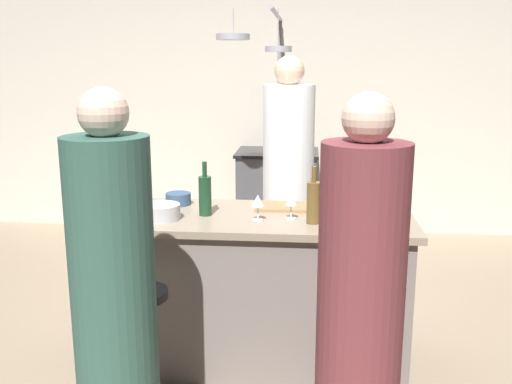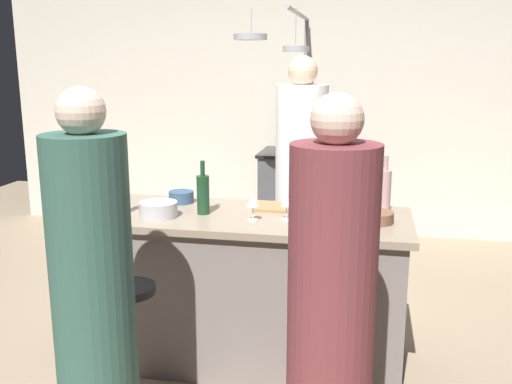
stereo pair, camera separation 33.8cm
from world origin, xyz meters
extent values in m
plane|color=gray|center=(0.00, 0.00, 0.00)|extent=(9.00, 9.00, 0.00)
cube|color=beige|center=(0.00, 2.85, 1.30)|extent=(6.40, 0.16, 2.60)
cube|color=slate|center=(0.00, 0.00, 0.43)|extent=(1.72, 0.66, 0.86)
cube|color=gray|center=(0.00, 0.00, 0.88)|extent=(1.80, 0.72, 0.04)
cube|color=#47474C|center=(0.00, 2.45, 0.43)|extent=(0.76, 0.60, 0.86)
cube|color=black|center=(0.00, 2.45, 0.88)|extent=(0.80, 0.64, 0.03)
cylinder|color=white|center=(0.16, 1.09, 0.79)|extent=(0.38, 0.38, 1.59)
sphere|color=#D8AD8C|center=(0.16, 1.09, 1.69)|extent=(0.22, 0.22, 0.22)
cylinder|color=#4C4C51|center=(0.53, -0.62, 0.33)|extent=(0.06, 0.06, 0.62)
cylinder|color=black|center=(0.53, -0.62, 0.66)|extent=(0.26, 0.26, 0.04)
cylinder|color=brown|center=(0.52, -0.97, 0.73)|extent=(0.35, 0.35, 1.46)
sphere|color=beige|center=(0.52, -0.97, 1.55)|extent=(0.20, 0.20, 0.20)
cylinder|color=#4C4C51|center=(-0.48, -0.62, 0.33)|extent=(0.06, 0.06, 0.62)
cylinder|color=black|center=(-0.48, -0.62, 0.66)|extent=(0.26, 0.26, 0.04)
cylinder|color=#33594C|center=(-0.49, -0.97, 0.73)|extent=(0.35, 0.35, 1.47)
sphere|color=beige|center=(-0.49, -0.97, 1.56)|extent=(0.20, 0.20, 0.20)
cylinder|color=gray|center=(0.00, 2.70, 1.07)|extent=(0.04, 0.04, 2.15)
cylinder|color=gray|center=(0.00, 2.02, 2.15)|extent=(0.04, 1.36, 0.04)
cylinder|color=gray|center=(-0.30, 1.45, 1.94)|extent=(0.26, 0.26, 0.04)
cylinder|color=gray|center=(-0.30, 1.49, 2.04)|extent=(0.01, 0.01, 0.21)
cylinder|color=gray|center=(0.05, 1.52, 1.85)|extent=(0.21, 0.21, 0.04)
cylinder|color=gray|center=(0.05, 1.49, 2.00)|extent=(0.01, 0.01, 0.30)
cube|color=#997047|center=(0.16, 0.17, 0.91)|extent=(0.32, 0.22, 0.02)
cylinder|color=#382319|center=(-0.72, -0.11, 1.01)|extent=(0.05, 0.05, 0.21)
cylinder|color=brown|center=(0.33, -0.14, 1.01)|extent=(0.07, 0.07, 0.23)
cylinder|color=brown|center=(0.33, -0.14, 1.17)|extent=(0.03, 0.03, 0.08)
cylinder|color=#B78C8E|center=(0.74, 0.23, 1.02)|extent=(0.07, 0.07, 0.24)
cylinder|color=#B78C8E|center=(0.74, 0.23, 1.18)|extent=(0.03, 0.03, 0.08)
cylinder|color=#193D23|center=(-0.27, -0.03, 1.01)|extent=(0.07, 0.07, 0.22)
cylinder|color=#193D23|center=(-0.27, -0.03, 1.17)|extent=(0.03, 0.03, 0.08)
cylinder|color=gray|center=(0.52, -0.08, 1.02)|extent=(0.07, 0.07, 0.24)
cylinder|color=gray|center=(0.52, -0.08, 1.18)|extent=(0.03, 0.03, 0.08)
cylinder|color=#143319|center=(0.52, 0.23, 1.02)|extent=(0.07, 0.07, 0.24)
cylinder|color=#143319|center=(0.52, 0.23, 1.18)|extent=(0.03, 0.03, 0.08)
cylinder|color=silver|center=(0.66, 0.14, 0.90)|extent=(0.06, 0.06, 0.01)
cylinder|color=silver|center=(0.66, 0.14, 0.94)|extent=(0.01, 0.01, 0.07)
cone|color=silver|center=(0.66, 0.14, 1.01)|extent=(0.07, 0.07, 0.06)
cylinder|color=silver|center=(0.03, -0.11, 0.90)|extent=(0.06, 0.06, 0.01)
cylinder|color=silver|center=(0.03, -0.11, 0.94)|extent=(0.01, 0.01, 0.07)
cone|color=silver|center=(0.03, -0.11, 1.01)|extent=(0.07, 0.07, 0.06)
cylinder|color=silver|center=(0.21, -0.07, 0.90)|extent=(0.06, 0.06, 0.01)
cylinder|color=silver|center=(0.21, -0.07, 0.94)|extent=(0.01, 0.01, 0.07)
cone|color=silver|center=(0.21, -0.07, 1.01)|extent=(0.07, 0.07, 0.06)
cylinder|color=brown|center=(0.69, -0.02, 0.93)|extent=(0.20, 0.20, 0.06)
cylinder|color=#B7B7BC|center=(-0.50, -0.14, 0.94)|extent=(0.21, 0.21, 0.08)
cylinder|color=#334C6B|center=(-0.48, 0.20, 0.94)|extent=(0.15, 0.15, 0.07)
camera|label=1|loc=(0.30, -3.14, 1.75)|focal=40.38mm
camera|label=2|loc=(0.64, -3.09, 1.75)|focal=40.38mm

